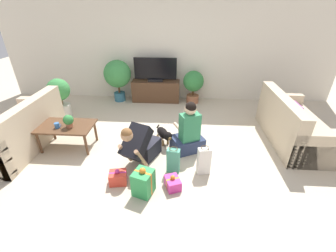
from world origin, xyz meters
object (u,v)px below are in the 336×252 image
object	(u,v)px
tv	(155,71)
mug	(57,125)
sofa_left	(20,132)
tabletop_plant	(68,121)
sofa_right	(292,126)
dog	(164,134)
gift_bag_a	(204,161)
person_sitting	(188,133)
coffee_table	(66,128)
potted_plant_back_left	(118,75)
potted_plant_corner_left	(60,95)
gift_box_a	(118,177)
gift_box_c	(143,182)
potted_plant_back_right	(193,83)
gift_box_b	(173,183)
tv_console	(156,91)
gift_bag_b	(173,161)
person_kneeling	(140,145)

from	to	relation	value
tv	mug	xyz separation A→B (m)	(-1.40, -2.35, -0.31)
sofa_left	tabletop_plant	distance (m)	0.96
sofa_right	dog	size ratio (longest dim) A/B	3.61
tv	sofa_left	bearing A→B (deg)	-132.56
tv	gift_bag_a	world-z (taller)	tv
person_sitting	sofa_left	bearing A→B (deg)	-23.37
sofa_right	coffee_table	distance (m)	4.06
potted_plant_back_left	tabletop_plant	xyz separation A→B (m)	(-0.25, -2.26, -0.13)
potted_plant_corner_left	potted_plant_back_left	xyz separation A→B (m)	(1.03, 1.04, 0.16)
sofa_right	gift_box_a	xyz separation A→B (m)	(-2.92, -1.35, -0.21)
person_sitting	gift_box_c	size ratio (longest dim) A/B	2.19
potted_plant_back_left	dog	distance (m)	2.45
potted_plant_back_right	gift_box_b	xyz separation A→B (m)	(-0.37, -3.11, -0.43)
tv_console	gift_box_b	xyz separation A→B (m)	(0.59, -3.16, -0.19)
potted_plant_back_right	gift_box_c	distance (m)	3.34
person_sitting	mug	distance (m)	2.22
tv_console	tv	distance (m)	0.52
gift_box_a	gift_bag_b	bearing A→B (deg)	21.40
potted_plant_back_left	tabletop_plant	bearing A→B (deg)	-96.37
potted_plant_back_right	gift_box_c	xyz separation A→B (m)	(-0.76, -3.24, -0.33)
person_sitting	gift_box_a	size ratio (longest dim) A/B	3.42
gift_box_a	mug	size ratio (longest dim) A/B	2.26
coffee_table	gift_box_a	bearing A→B (deg)	-37.92
potted_plant_corner_left	mug	bearing A→B (deg)	-65.32
tv_console	person_kneeling	size ratio (longest dim) A/B	1.44
tv_console	tabletop_plant	bearing A→B (deg)	-117.67
tv_console	potted_plant_back_left	size ratio (longest dim) A/B	1.15
tv	person_kneeling	size ratio (longest dim) A/B	1.26
person_sitting	gift_bag_a	bearing A→B (deg)	85.66
dog	coffee_table	bearing A→B (deg)	155.96
gift_box_b	tv	bearing A→B (deg)	100.57
potted_plant_back_right	gift_bag_b	world-z (taller)	potted_plant_back_right
potted_plant_back_right	gift_box_b	world-z (taller)	potted_plant_back_right
gift_box_b	gift_bag_a	size ratio (longest dim) A/B	0.64
tv_console	tabletop_plant	distance (m)	2.62
gift_bag_b	gift_box_b	bearing A→B (deg)	-88.68
sofa_right	potted_plant_back_right	bearing A→B (deg)	45.76
potted_plant_back_left	person_sitting	xyz separation A→B (m)	(1.77, -2.17, -0.35)
dog	potted_plant_back_right	bearing A→B (deg)	42.81
gift_bag_a	person_kneeling	bearing A→B (deg)	168.63
potted_plant_back_left	gift_box_b	distance (m)	3.53
person_kneeling	potted_plant_back_right	bearing A→B (deg)	94.52
tv_console	tabletop_plant	world-z (taller)	tabletop_plant
dog	potted_plant_corner_left	bearing A→B (deg)	126.78
coffee_table	dog	bearing A→B (deg)	6.98
gift_box_c	person_sitting	bearing A→B (deg)	60.15
person_kneeling	potted_plant_corner_left	bearing A→B (deg)	166.94
potted_plant_back_right	potted_plant_back_left	xyz separation A→B (m)	(-1.92, 0.00, 0.17)
gift_box_b	gift_bag_a	xyz separation A→B (m)	(0.45, 0.35, 0.14)
tv	dog	bearing A→B (deg)	-79.56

